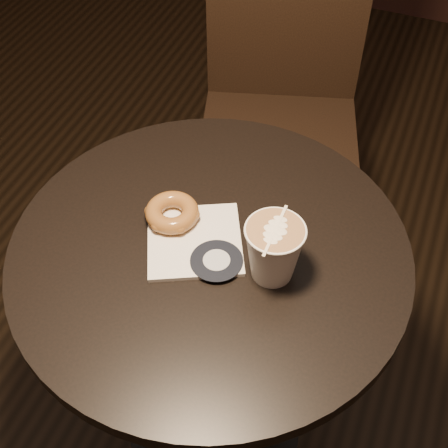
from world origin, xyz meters
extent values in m
plane|color=black|center=(0.00, 0.00, 0.00)|extent=(4.50, 4.50, 0.00)
cylinder|color=black|center=(0.00, 0.00, 0.73)|extent=(0.70, 0.70, 0.03)
cylinder|color=black|center=(0.00, 0.00, 0.37)|extent=(0.07, 0.07, 0.70)
cylinder|color=black|center=(0.00, 0.00, 0.01)|extent=(0.44, 0.44, 0.02)
cube|color=black|center=(-0.07, 0.63, 0.47)|extent=(0.52, 0.52, 0.04)
cube|color=black|center=(-0.12, 0.81, 0.77)|extent=(0.41, 0.16, 0.56)
cylinder|color=black|center=(-0.18, 0.41, 0.23)|extent=(0.04, 0.04, 0.47)
cylinder|color=black|center=(0.16, 0.51, 0.23)|extent=(0.04, 0.04, 0.47)
cylinder|color=black|center=(-0.29, 0.75, 0.23)|extent=(0.04, 0.04, 0.47)
cylinder|color=black|center=(0.05, 0.85, 0.23)|extent=(0.04, 0.04, 0.47)
cube|color=white|center=(-0.03, 0.00, 0.75)|extent=(0.22, 0.22, 0.01)
torus|color=brown|center=(-0.08, 0.03, 0.77)|extent=(0.10, 0.10, 0.03)
camera|label=1|loc=(0.28, -0.63, 1.59)|focal=50.00mm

